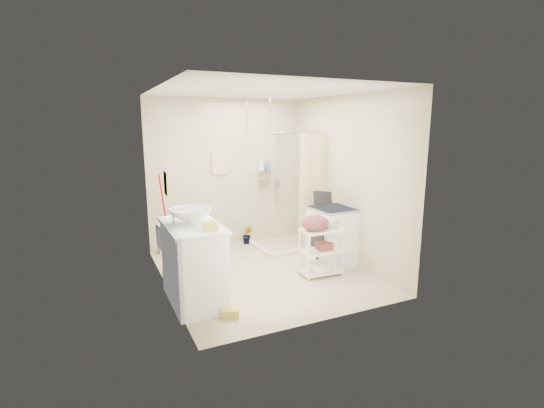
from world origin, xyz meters
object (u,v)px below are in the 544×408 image
Objects in this scene: vanity at (194,263)px; laundry_rack at (321,248)px; washing_machine at (333,236)px; toilet at (186,249)px.

vanity is 1.89m from laundry_rack.
washing_machine is 1.10× the size of laundry_rack.
vanity is 0.97m from toilet.
laundry_rack is at bearing 2.83° from vanity.
laundry_rack is (-0.42, -0.32, -0.04)m from washing_machine.
vanity is at bearing 167.45° from toilet.
vanity is 2.34m from washing_machine.
vanity is 1.47× the size of toilet.
vanity is 1.25× the size of washing_machine.
vanity is at bearing -171.34° from washing_machine.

